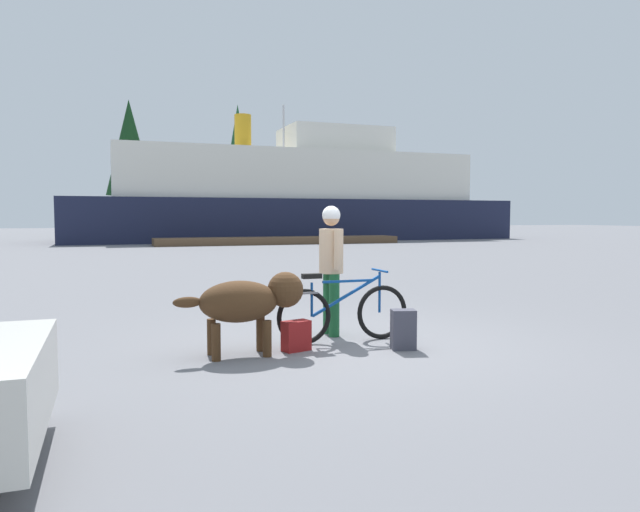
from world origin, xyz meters
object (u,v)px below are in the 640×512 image
object	(u,v)px
bicycle	(343,312)
handbag_pannier	(296,336)
person_cyclist	(331,258)
ferry_boat	(296,198)
backpack	(403,330)
dog	(249,301)
sailboat_moored	(284,233)

from	to	relation	value
bicycle	handbag_pannier	size ratio (longest dim) A/B	4.94
person_cyclist	ferry_boat	distance (m)	32.66
bicycle	person_cyclist	distance (m)	0.80
backpack	handbag_pannier	bearing A→B (deg)	163.37
dog	handbag_pannier	world-z (taller)	dog
person_cyclist	dog	bearing A→B (deg)	-150.42
bicycle	handbag_pannier	world-z (taller)	bicycle
ferry_boat	sailboat_moored	world-z (taller)	sailboat_moored
person_cyclist	bicycle	bearing A→B (deg)	-92.31
handbag_pannier	sailboat_moored	world-z (taller)	sailboat_moored
bicycle	sailboat_moored	xyz separation A→B (m)	(8.17, 30.38, 0.11)
bicycle	sailboat_moored	distance (m)	31.46
person_cyclist	handbag_pannier	size ratio (longest dim) A/B	4.83
person_cyclist	handbag_pannier	distance (m)	1.32
person_cyclist	backpack	world-z (taller)	person_cyclist
ferry_boat	bicycle	bearing A→B (deg)	-106.59
person_cyclist	handbag_pannier	bearing A→B (deg)	-134.96
dog	sailboat_moored	world-z (taller)	sailboat_moored
person_cyclist	ferry_boat	xyz separation A→B (m)	(9.42, 31.21, 1.84)
bicycle	person_cyclist	size ratio (longest dim) A/B	1.02
backpack	handbag_pannier	size ratio (longest dim) A/B	1.34
backpack	person_cyclist	bearing A→B (deg)	114.98
handbag_pannier	sailboat_moored	xyz separation A→B (m)	(8.87, 30.63, 0.31)
person_cyclist	dog	xyz separation A→B (m)	(-1.28, -0.73, -0.41)
dog	handbag_pannier	size ratio (longest dim) A/B	4.18
backpack	sailboat_moored	distance (m)	31.93
backpack	sailboat_moored	bearing A→B (deg)	76.14
dog	backpack	xyz separation A→B (m)	(1.78, -0.35, -0.39)
bicycle	handbag_pannier	distance (m)	0.77
bicycle	dog	size ratio (longest dim) A/B	1.18
bicycle	backpack	distance (m)	0.82
sailboat_moored	bicycle	bearing A→B (deg)	-105.05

